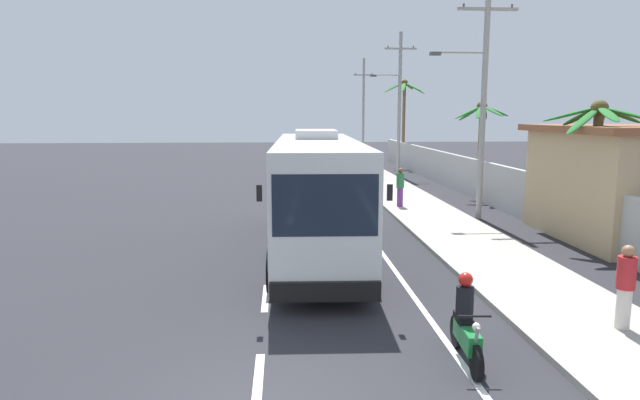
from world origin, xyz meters
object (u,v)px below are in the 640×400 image
at_px(motorcycle_beside_bus, 348,195).
at_px(utility_pole_mid, 482,96).
at_px(coach_bus_foreground, 317,190).
at_px(palm_second, 404,102).
at_px(palm_third, 597,139).
at_px(utility_pole_far, 399,101).
at_px(pedestrian_far_walk, 400,186).
at_px(utility_pole_distant, 363,107).
at_px(pedestrian_near_kerb, 625,285).
at_px(palm_fourth, 481,125).
at_px(motorcycle_trailing, 466,326).

distance_m(motorcycle_beside_bus, utility_pole_mid, 7.51).
height_order(coach_bus_foreground, palm_second, palm_second).
xyz_separation_m(coach_bus_foreground, motorcycle_beside_bus, (2.01, 8.27, -1.38)).
bearing_deg(palm_third, motorcycle_beside_bus, 130.98).
relative_size(motorcycle_beside_bus, utility_pole_far, 0.19).
height_order(motorcycle_beside_bus, pedestrian_far_walk, pedestrian_far_walk).
height_order(coach_bus_foreground, utility_pole_distant, utility_pole_distant).
height_order(utility_pole_distant, palm_third, utility_pole_distant).
bearing_deg(coach_bus_foreground, motorcycle_beside_bus, 76.35).
bearing_deg(palm_second, coach_bus_foreground, -107.73).
height_order(pedestrian_near_kerb, utility_pole_mid, utility_pole_mid).
xyz_separation_m(motorcycle_beside_bus, palm_fourth, (7.34, 2.76, 3.22)).
xyz_separation_m(palm_second, palm_fourth, (0.20, -17.56, -1.59)).
bearing_deg(motorcycle_trailing, utility_pole_mid, 69.41).
height_order(motorcycle_trailing, utility_pole_far, utility_pole_far).
xyz_separation_m(motorcycle_beside_bus, palm_second, (7.13, 20.33, 4.81)).
bearing_deg(pedestrian_far_walk, palm_fourth, 2.59).
distance_m(coach_bus_foreground, palm_third, 9.32).
distance_m(motorcycle_beside_bus, motorcycle_trailing, 16.42).
bearing_deg(coach_bus_foreground, utility_pole_mid, 36.00).
distance_m(utility_pole_mid, palm_fourth, 6.34).
relative_size(pedestrian_far_walk, utility_pole_far, 0.18).
bearing_deg(palm_third, palm_fourth, 89.15).
bearing_deg(utility_pole_distant, motorcycle_beside_bus, -99.67).
xyz_separation_m(pedestrian_near_kerb, pedestrian_far_walk, (-1.33, 14.97, 0.04)).
xyz_separation_m(motorcycle_trailing, pedestrian_far_walk, (2.23, 15.89, 0.43)).
relative_size(coach_bus_foreground, palm_fourth, 2.30).
relative_size(coach_bus_foreground, motorcycle_trailing, 5.98).
xyz_separation_m(pedestrian_far_walk, palm_third, (4.79, -7.73, 2.52)).
bearing_deg(motorcycle_trailing, pedestrian_near_kerb, 14.57).
height_order(utility_pole_mid, palm_fourth, utility_pole_mid).
bearing_deg(palm_third, pedestrian_near_kerb, -115.60).
height_order(coach_bus_foreground, pedestrian_far_walk, coach_bus_foreground).
bearing_deg(motorcycle_beside_bus, pedestrian_far_walk, -12.44).
bearing_deg(utility_pole_mid, pedestrian_near_kerb, -96.73).
relative_size(pedestrian_far_walk, palm_fourth, 0.35).
bearing_deg(motorcycle_beside_bus, utility_pole_distant, 80.33).
relative_size(motorcycle_trailing, utility_pole_far, 0.19).
bearing_deg(pedestrian_near_kerb, motorcycle_trailing, -40.27).
xyz_separation_m(utility_pole_far, utility_pole_distant, (-0.08, 16.51, -0.21)).
bearing_deg(motorcycle_trailing, palm_fourth, 69.47).
bearing_deg(palm_third, motorcycle_trailing, -130.71).
height_order(coach_bus_foreground, motorcycle_trailing, coach_bus_foreground).
distance_m(utility_pole_distant, palm_fourth, 27.32).
distance_m(motorcycle_beside_bus, utility_pole_distant, 30.73).
bearing_deg(motorcycle_beside_bus, motorcycle_trailing, -89.46).
bearing_deg(palm_second, palm_third, -89.92).
bearing_deg(utility_pole_mid, palm_second, 85.21).
height_order(motorcycle_beside_bus, utility_pole_far, utility_pole_far).
xyz_separation_m(motorcycle_beside_bus, motorcycle_trailing, (0.16, -16.42, 0.01)).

